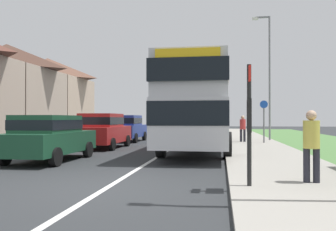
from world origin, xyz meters
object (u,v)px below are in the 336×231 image
(double_decker_bus, at_px, (199,105))
(parked_car_blue, at_px, (127,127))
(bus_stop_sign, at_px, (249,116))
(pedestrian_at_stop, at_px, (311,143))
(street_lamp_mid, at_px, (268,70))
(parked_car_red, at_px, (102,129))
(cycle_route_sign, at_px, (264,120))
(parked_car_dark_green, at_px, (49,136))
(pedestrian_walking_away, at_px, (243,127))

(double_decker_bus, relative_size, parked_car_blue, 2.84)
(bus_stop_sign, bearing_deg, pedestrian_at_stop, 22.59)
(bus_stop_sign, height_order, street_lamp_mid, street_lamp_mid)
(parked_car_red, distance_m, cycle_route_sign, 9.05)
(parked_car_dark_green, distance_m, pedestrian_at_stop, 8.59)
(street_lamp_mid, bearing_deg, bus_stop_sign, -98.89)
(parked_car_blue, height_order, pedestrian_walking_away, parked_car_blue)
(double_decker_bus, bearing_deg, parked_car_dark_green, -135.43)
(parked_car_dark_green, relative_size, street_lamp_mid, 0.52)
(pedestrian_walking_away, bearing_deg, pedestrian_at_stop, -87.22)
(pedestrian_at_stop, distance_m, cycle_route_sign, 12.38)
(parked_car_red, relative_size, pedestrian_walking_away, 2.49)
(street_lamp_mid, bearing_deg, cycle_route_sign, -102.39)
(cycle_route_sign, bearing_deg, parked_car_blue, 169.99)
(double_decker_bus, distance_m, street_lamp_mid, 8.21)
(parked_car_blue, relative_size, cycle_route_sign, 1.60)
(pedestrian_at_stop, relative_size, cycle_route_sign, 0.66)
(pedestrian_at_stop, xyz_separation_m, pedestrian_walking_away, (-0.63, 13.04, 0.00))
(parked_car_red, distance_m, street_lamp_mid, 11.47)
(cycle_route_sign, distance_m, street_lamp_mid, 4.20)
(cycle_route_sign, bearing_deg, double_decker_bus, -130.39)
(bus_stop_sign, bearing_deg, parked_car_blue, 114.50)
(double_decker_bus, xyz_separation_m, street_lamp_mid, (4.02, 6.72, 2.46))
(parked_car_dark_green, relative_size, pedestrian_walking_away, 2.53)
(parked_car_dark_green, relative_size, parked_car_red, 1.02)
(parked_car_red, bearing_deg, double_decker_bus, -5.59)
(double_decker_bus, bearing_deg, pedestrian_walking_away, 64.01)
(double_decker_bus, height_order, bus_stop_sign, double_decker_bus)
(bus_stop_sign, bearing_deg, cycle_route_sign, 81.85)
(parked_car_dark_green, bearing_deg, double_decker_bus, 44.57)
(parked_car_dark_green, xyz_separation_m, pedestrian_at_stop, (7.85, -3.48, 0.09))
(pedestrian_walking_away, distance_m, street_lamp_mid, 4.49)
(double_decker_bus, xyz_separation_m, cycle_route_sign, (3.43, 4.03, -0.72))
(parked_car_dark_green, relative_size, pedestrian_at_stop, 2.53)
(parked_car_red, bearing_deg, pedestrian_walking_away, 30.55)
(bus_stop_sign, bearing_deg, pedestrian_walking_away, 86.99)
(street_lamp_mid, bearing_deg, parked_car_blue, -172.43)
(parked_car_blue, bearing_deg, parked_car_red, -88.71)
(double_decker_bus, height_order, pedestrian_walking_away, double_decker_bus)
(parked_car_blue, height_order, street_lamp_mid, street_lamp_mid)
(parked_car_dark_green, height_order, bus_stop_sign, bus_stop_sign)
(parked_car_blue, bearing_deg, pedestrian_at_stop, -60.24)
(pedestrian_at_stop, distance_m, street_lamp_mid, 15.52)
(double_decker_bus, xyz_separation_m, bus_stop_sign, (1.58, -8.89, -0.60))
(bus_stop_sign, bearing_deg, parked_car_dark_green, 148.15)
(parked_car_dark_green, xyz_separation_m, cycle_route_sign, (8.36, 8.88, 0.54))
(bus_stop_sign, bearing_deg, parked_car_red, 124.56)
(pedestrian_at_stop, height_order, street_lamp_mid, street_lamp_mid)
(cycle_route_sign, height_order, street_lamp_mid, street_lamp_mid)
(parked_car_red, bearing_deg, cycle_route_sign, 23.17)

